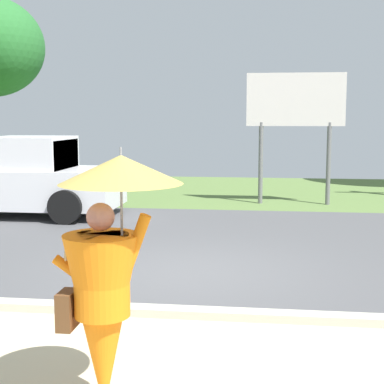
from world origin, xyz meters
name	(u,v)px	position (x,y,z in m)	size (l,w,h in m)	color
ground_plane	(206,236)	(0.00, 2.95, -0.05)	(40.00, 22.00, 0.20)	#4C4C4F
monk_pedestrian	(106,281)	(-0.02, -4.31, 1.08)	(1.05, 0.96, 2.13)	orange
pickup_truck	(12,179)	(-4.85, 4.63, 0.87)	(5.20, 2.28, 1.88)	silver
roadside_billboard	(296,109)	(1.94, 7.27, 2.55)	(2.60, 0.12, 3.50)	slate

